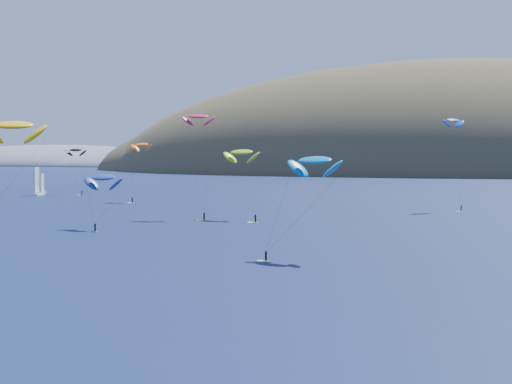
% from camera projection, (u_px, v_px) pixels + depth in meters
% --- Properties ---
extents(island, '(730.00, 300.00, 210.00)m').
position_uv_depth(island, '(465.00, 185.00, 591.29)').
color(island, '#3D3526').
rests_on(island, ground).
extents(headland, '(460.00, 250.00, 60.00)m').
position_uv_depth(headland, '(74.00, 168.00, 913.36)').
color(headland, slate).
rests_on(headland, ground).
extents(sailboat, '(10.24, 8.77, 12.42)m').
position_uv_depth(sailboat, '(39.00, 193.00, 275.97)').
color(sailboat, white).
rests_on(sailboat, ground).
extents(kitesurfer_1, '(9.18, 10.96, 21.73)m').
position_uv_depth(kitesurfer_1, '(142.00, 145.00, 240.69)').
color(kitesurfer_1, yellow).
rests_on(kitesurfer_1, ground).
extents(kitesurfer_2, '(12.91, 13.09, 25.25)m').
position_uv_depth(kitesurfer_2, '(13.00, 125.00, 135.20)').
color(kitesurfer_2, yellow).
rests_on(kitesurfer_2, ground).
extents(kitesurfer_3, '(12.52, 13.02, 19.47)m').
position_uv_depth(kitesurfer_3, '(242.00, 152.00, 179.89)').
color(kitesurfer_3, yellow).
rests_on(kitesurfer_3, ground).
extents(kitesurfer_4, '(7.62, 7.96, 28.10)m').
position_uv_depth(kitesurfer_4, '(453.00, 120.00, 204.26)').
color(kitesurfer_4, yellow).
rests_on(kitesurfer_4, ground).
extents(kitesurfer_5, '(11.82, 9.75, 18.08)m').
position_uv_depth(kitesurfer_5, '(315.00, 160.00, 112.59)').
color(kitesurfer_5, yellow).
rests_on(kitesurfer_5, ground).
extents(kitesurfer_9, '(9.73, 11.18, 28.22)m').
position_uv_depth(kitesurfer_9, '(198.00, 117.00, 182.11)').
color(kitesurfer_9, yellow).
rests_on(kitesurfer_9, ground).
extents(kitesurfer_10, '(9.79, 9.49, 13.90)m').
position_uv_depth(kitesurfer_10, '(104.00, 177.00, 156.20)').
color(kitesurfer_10, yellow).
rests_on(kitesurfer_10, ground).
extents(kitesurfer_12, '(9.83, 7.54, 19.81)m').
position_uv_depth(kitesurfer_12, '(76.00, 150.00, 281.59)').
color(kitesurfer_12, yellow).
rests_on(kitesurfer_12, ground).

